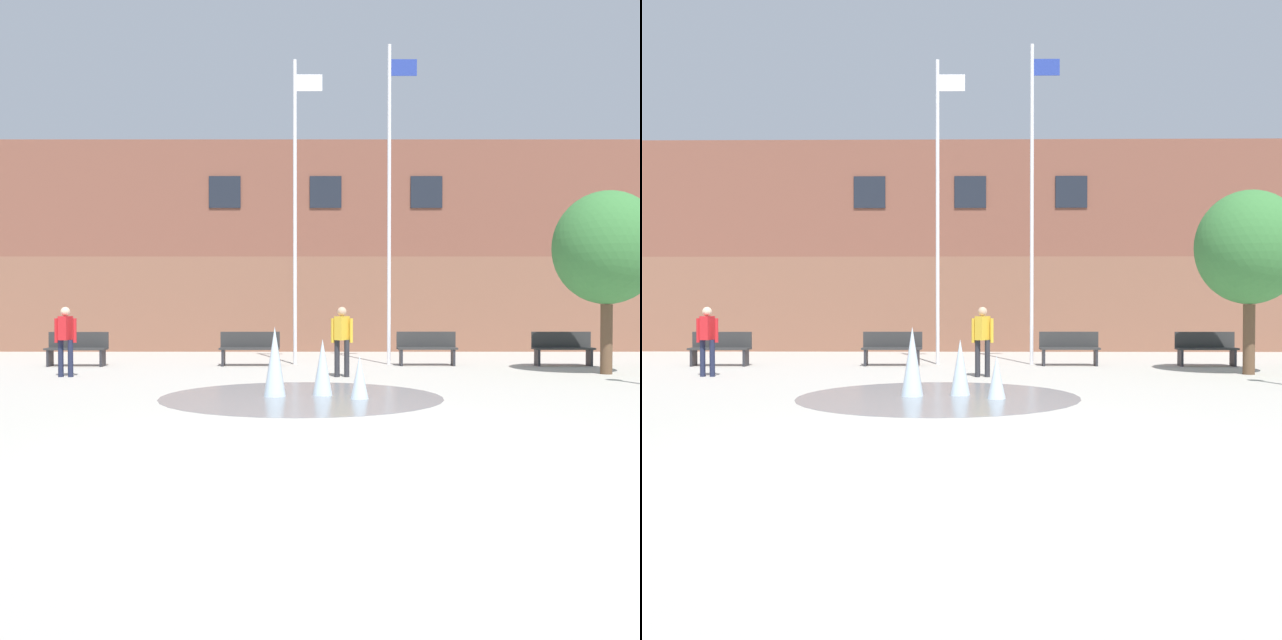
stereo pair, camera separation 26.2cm
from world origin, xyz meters
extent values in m
plane|color=#B2ADA3|center=(0.00, 0.00, 0.00)|extent=(100.00, 100.00, 0.00)
cube|color=brown|center=(0.00, 20.42, 1.66)|extent=(36.00, 6.00, 3.32)
cube|color=brown|center=(0.00, 20.42, 5.35)|extent=(36.00, 6.00, 4.06)
cube|color=#1E232D|center=(-3.50, 17.40, 5.55)|extent=(1.10, 0.06, 1.10)
cube|color=#1E232D|center=(0.00, 17.40, 5.55)|extent=(1.10, 0.06, 1.10)
cube|color=#1E232D|center=(3.50, 17.40, 5.55)|extent=(1.10, 0.06, 1.10)
cylinder|color=gray|center=(-0.53, 4.61, 0.00)|extent=(5.01, 5.01, 0.01)
cone|color=silver|center=(0.49, 4.35, 0.37)|extent=(0.32, 0.32, 0.75)
cone|color=silver|center=(-1.00, 4.72, 0.62)|extent=(0.40, 0.40, 1.25)
cone|color=silver|center=(-0.15, 4.87, 0.51)|extent=(0.36, 0.36, 1.01)
cube|color=#28282D|center=(-7.37, 11.20, 0.22)|extent=(0.06, 0.40, 0.44)
cube|color=#28282D|center=(-5.97, 11.20, 0.22)|extent=(0.06, 0.40, 0.44)
cube|color=#2D2D2D|center=(-6.67, 11.20, 0.47)|extent=(1.60, 0.44, 0.05)
cube|color=#2D2D2D|center=(-6.67, 11.40, 0.70)|extent=(1.60, 0.04, 0.42)
cube|color=#28282D|center=(-2.78, 11.35, 0.22)|extent=(0.06, 0.40, 0.44)
cube|color=#28282D|center=(-1.38, 11.35, 0.22)|extent=(0.06, 0.40, 0.44)
cube|color=#2D2D2D|center=(-2.08, 11.35, 0.47)|extent=(1.60, 0.44, 0.05)
cube|color=#2D2D2D|center=(-2.08, 11.55, 0.70)|extent=(1.60, 0.04, 0.42)
cube|color=#28282D|center=(1.98, 11.45, 0.22)|extent=(0.06, 0.40, 0.44)
cube|color=#28282D|center=(3.38, 11.45, 0.22)|extent=(0.06, 0.40, 0.44)
cube|color=#2D2D2D|center=(2.68, 11.45, 0.47)|extent=(1.60, 0.44, 0.05)
cube|color=#2D2D2D|center=(2.68, 11.65, 0.70)|extent=(1.60, 0.04, 0.42)
cube|color=#28282D|center=(5.63, 11.39, 0.22)|extent=(0.06, 0.40, 0.44)
cube|color=#28282D|center=(7.03, 11.39, 0.22)|extent=(0.06, 0.40, 0.44)
cube|color=#2D2D2D|center=(6.33, 11.39, 0.47)|extent=(1.60, 0.44, 0.05)
cube|color=#2D2D2D|center=(6.33, 11.59, 0.70)|extent=(1.60, 0.04, 0.42)
cylinder|color=#28282D|center=(0.19, 8.29, 0.42)|extent=(0.12, 0.12, 0.84)
cylinder|color=#28282D|center=(0.41, 8.29, 0.42)|extent=(0.12, 0.12, 0.84)
cube|color=gold|center=(0.30, 8.29, 1.11)|extent=(0.36, 0.39, 0.54)
sphere|color=tan|center=(0.30, 8.29, 1.48)|extent=(0.21, 0.21, 0.21)
cylinder|color=gold|center=(0.09, 8.29, 1.05)|extent=(0.08, 0.08, 0.55)
cylinder|color=gold|center=(0.51, 8.29, 1.05)|extent=(0.08, 0.08, 0.55)
cylinder|color=#1E233D|center=(-6.08, 8.31, 0.42)|extent=(0.12, 0.12, 0.84)
cylinder|color=#1E233D|center=(-5.86, 8.31, 0.42)|extent=(0.12, 0.12, 0.84)
cube|color=red|center=(-5.97, 8.31, 1.11)|extent=(0.25, 0.37, 0.54)
sphere|color=beige|center=(-5.97, 8.31, 1.48)|extent=(0.21, 0.21, 0.21)
cylinder|color=red|center=(-6.18, 8.31, 1.05)|extent=(0.08, 0.08, 0.55)
cylinder|color=red|center=(-5.76, 8.31, 1.05)|extent=(0.08, 0.08, 0.55)
cylinder|color=silver|center=(-0.88, 11.90, 4.16)|extent=(0.10, 0.10, 8.33)
cube|color=silver|center=(-0.48, 11.90, 7.70)|extent=(0.70, 0.02, 0.45)
cylinder|color=silver|center=(1.70, 11.90, 4.37)|extent=(0.10, 0.10, 8.74)
cube|color=#233893|center=(2.10, 11.90, 8.11)|extent=(0.70, 0.02, 0.45)
cylinder|color=brown|center=(6.57, 9.02, 0.83)|extent=(0.27, 0.27, 1.65)
ellipsoid|color=#387538|center=(6.57, 9.02, 2.99)|extent=(2.52, 2.52, 2.67)
camera|label=1|loc=(-0.19, -8.61, 1.64)|focal=42.00mm
camera|label=2|loc=(0.07, -8.61, 1.64)|focal=42.00mm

